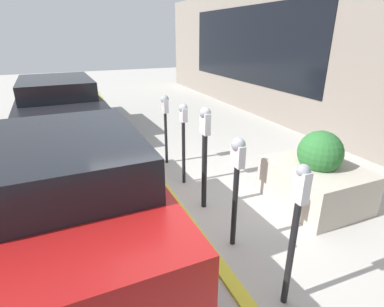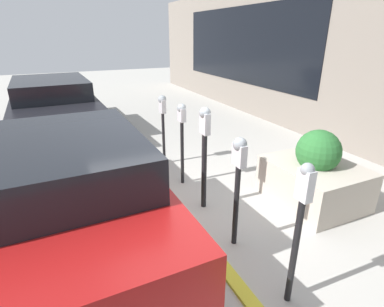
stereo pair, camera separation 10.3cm
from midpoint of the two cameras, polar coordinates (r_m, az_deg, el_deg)
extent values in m
plane|color=#ADAAA3|center=(4.70, -0.45, -11.12)|extent=(40.00, 40.00, 0.00)
cube|color=gold|center=(4.67, -1.37, -11.12)|extent=(24.50, 0.16, 0.04)
cube|color=black|center=(10.90, 10.26, 19.66)|extent=(7.35, 0.02, 2.40)
cylinder|color=black|center=(3.18, 19.19, -17.80)|extent=(0.06, 0.06, 1.18)
cube|color=silver|center=(2.79, 21.07, -5.88)|extent=(0.14, 0.09, 0.30)
sphere|color=gray|center=(2.72, 21.50, -3.09)|extent=(0.12, 0.12, 0.12)
cylinder|color=black|center=(3.83, 8.90, -9.99)|extent=(0.07, 0.07, 1.11)
cube|color=silver|center=(3.52, 9.55, -0.40)|extent=(0.20, 0.09, 0.27)
sphere|color=gray|center=(3.47, 9.69, 1.65)|extent=(0.17, 0.17, 0.17)
cylinder|color=black|center=(4.57, 3.01, -3.52)|extent=(0.08, 0.08, 1.21)
cube|color=silver|center=(4.30, 3.21, 5.69)|extent=(0.20, 0.09, 0.31)
sphere|color=gray|center=(4.25, 3.25, 7.72)|extent=(0.17, 0.17, 0.17)
cylinder|color=black|center=(5.32, -1.05, 0.08)|extent=(0.06, 0.06, 1.17)
cube|color=silver|center=(5.11, -1.10, 7.39)|extent=(0.18, 0.09, 0.23)
sphere|color=gray|center=(5.08, -1.11, 8.65)|extent=(0.15, 0.15, 0.15)
cylinder|color=black|center=(6.22, -4.49, 2.90)|extent=(0.06, 0.06, 1.09)
cube|color=silver|center=(6.03, -4.68, 9.02)|extent=(0.19, 0.09, 0.27)
sphere|color=gray|center=(6.01, -4.72, 10.27)|extent=(0.16, 0.16, 0.16)
cube|color=#B2A899|center=(5.21, 22.87, -5.42)|extent=(1.42, 1.20, 0.65)
sphere|color=#28662D|center=(5.00, 23.77, 0.15)|extent=(0.68, 0.68, 0.68)
cube|color=maroon|center=(4.08, -22.00, -7.46)|extent=(4.23, 2.08, 0.70)
cube|color=black|center=(3.68, -23.16, -0.59)|extent=(2.21, 1.80, 0.48)
cylinder|color=black|center=(5.46, -12.51, -2.89)|extent=(0.64, 0.24, 0.64)
cylinder|color=black|center=(5.50, -31.68, -5.69)|extent=(0.64, 0.24, 0.64)
cylinder|color=black|center=(3.32, -2.92, -20.53)|extent=(0.64, 0.24, 0.64)
cube|color=black|center=(9.10, -23.62, 8.08)|extent=(4.79, 2.18, 0.71)
cube|color=black|center=(8.81, -24.17, 11.48)|extent=(2.52, 1.85, 0.45)
cylinder|color=black|center=(10.64, -18.53, 8.57)|extent=(0.63, 0.24, 0.63)
cylinder|color=black|center=(10.66, -28.40, 7.09)|extent=(0.63, 0.24, 0.63)
cylinder|color=black|center=(7.81, -16.32, 4.27)|extent=(0.63, 0.24, 0.63)
cylinder|color=black|center=(7.84, -29.67, 2.28)|extent=(0.63, 0.24, 0.63)
camera|label=1|loc=(0.05, 90.69, -0.28)|focal=28.00mm
camera|label=2|loc=(0.05, -89.31, 0.28)|focal=28.00mm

